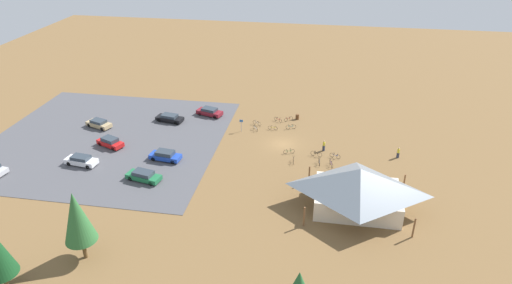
{
  "coord_description": "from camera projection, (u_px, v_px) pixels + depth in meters",
  "views": [
    {
      "loc": [
        -6.19,
        61.56,
        33.04
      ],
      "look_at": [
        3.81,
        2.25,
        1.2
      ],
      "focal_mm": 31.61,
      "sensor_mm": 36.0,
      "label": 1
    }
  ],
  "objects": [
    {
      "name": "car_blue_back_corner",
      "position": [
        165.0,
        156.0,
        65.29
      ],
      "size": [
        4.73,
        2.38,
        1.44
      ],
      "color": "#1E42B2",
      "rests_on": "parking_lot_asphalt"
    },
    {
      "name": "ground",
      "position": [
        283.0,
        144.0,
        70.01
      ],
      "size": [
        160.0,
        160.0,
        0.0
      ],
      "primitive_type": "plane",
      "color": "brown",
      "rests_on": "ground"
    },
    {
      "name": "car_red_inner_stall",
      "position": [
        110.0,
        142.0,
        68.94
      ],
      "size": [
        4.65,
        3.28,
        1.47
      ],
      "color": "red",
      "rests_on": "parking_lot_asphalt"
    },
    {
      "name": "bicycle_silver_lone_east",
      "position": [
        257.0,
        123.0,
        75.85
      ],
      "size": [
        1.55,
        0.93,
        0.79
      ],
      "color": "black",
      "rests_on": "ground"
    },
    {
      "name": "bicycle_white_edge_north",
      "position": [
        255.0,
        128.0,
        74.14
      ],
      "size": [
        1.06,
        1.44,
        0.79
      ],
      "color": "black",
      "rests_on": "ground"
    },
    {
      "name": "bicycle_blue_yard_front",
      "position": [
        335.0,
        156.0,
        66.04
      ],
      "size": [
        1.56,
        0.7,
        0.8
      ],
      "color": "black",
      "rests_on": "ground"
    },
    {
      "name": "bicycle_black_near_porch",
      "position": [
        316.0,
        154.0,
        66.46
      ],
      "size": [
        1.75,
        0.59,
        0.85
      ],
      "color": "black",
      "rests_on": "ground"
    },
    {
      "name": "trash_bin",
      "position": [
        297.0,
        117.0,
        77.9
      ],
      "size": [
        0.6,
        0.6,
        0.9
      ],
      "primitive_type": "cylinder",
      "color": "brown",
      "rests_on": "ground"
    },
    {
      "name": "bicycle_orange_lone_west",
      "position": [
        293.0,
        160.0,
        64.88
      ],
      "size": [
        0.48,
        1.69,
        0.84
      ],
      "color": "black",
      "rests_on": "ground"
    },
    {
      "name": "bicycle_silver_back_row",
      "position": [
        319.0,
        162.0,
        64.45
      ],
      "size": [
        0.48,
        1.69,
        0.82
      ],
      "color": "black",
      "rests_on": "ground"
    },
    {
      "name": "bicycle_yellow_yard_left",
      "position": [
        273.0,
        128.0,
        74.3
      ],
      "size": [
        1.64,
        0.48,
        0.81
      ],
      "color": "black",
      "rests_on": "ground"
    },
    {
      "name": "car_green_near_entry",
      "position": [
        144.0,
        176.0,
        60.46
      ],
      "size": [
        5.03,
        2.76,
        1.37
      ],
      "color": "#1E6B3D",
      "rests_on": "parking_lot_asphalt"
    },
    {
      "name": "parking_lot_asphalt",
      "position": [
        107.0,
        139.0,
        71.57
      ],
      "size": [
        35.92,
        34.45,
        0.05
      ],
      "primitive_type": "cube",
      "color": "#4C4C51",
      "rests_on": "ground"
    },
    {
      "name": "bicycle_purple_trailside",
      "position": [
        331.0,
        164.0,
        63.97
      ],
      "size": [
        0.6,
        1.71,
        0.89
      ],
      "color": "black",
      "rests_on": "ground"
    },
    {
      "name": "car_tan_mid_lot",
      "position": [
        99.0,
        124.0,
        74.91
      ],
      "size": [
        4.71,
        3.09,
        1.32
      ],
      "color": "tan",
      "rests_on": "parking_lot_asphalt"
    },
    {
      "name": "pine_midwest",
      "position": [
        77.0,
        217.0,
        45.14
      ],
      "size": [
        3.3,
        3.3,
        8.18
      ],
      "color": "brown",
      "rests_on": "ground"
    },
    {
      "name": "bike_pavilion",
      "position": [
        358.0,
        187.0,
        53.87
      ],
      "size": [
        12.49,
        9.48,
        5.58
      ],
      "color": "beige",
      "rests_on": "ground"
    },
    {
      "name": "bicycle_red_edge_south",
      "position": [
        288.0,
        119.0,
        77.29
      ],
      "size": [
        1.36,
        1.07,
        0.79
      ],
      "color": "black",
      "rests_on": "ground"
    },
    {
      "name": "visitor_by_pavilion",
      "position": [
        398.0,
        152.0,
        65.84
      ],
      "size": [
        0.37,
        0.36,
        1.7
      ],
      "color": "#2D3347",
      "rests_on": "ground"
    },
    {
      "name": "bicycle_teal_near_sign",
      "position": [
        291.0,
        127.0,
        74.52
      ],
      "size": [
        1.68,
        0.64,
        0.87
      ],
      "color": "black",
      "rests_on": "ground"
    },
    {
      "name": "bicycle_green_front_row",
      "position": [
        289.0,
        151.0,
        67.2
      ],
      "size": [
        1.64,
        0.6,
        0.78
      ],
      "color": "black",
      "rests_on": "ground"
    },
    {
      "name": "lot_sign",
      "position": [
        241.0,
        124.0,
        73.24
      ],
      "size": [
        0.56,
        0.08,
        2.2
      ],
      "color": "#99999E",
      "rests_on": "ground"
    },
    {
      "name": "visitor_at_bikes",
      "position": [
        324.0,
        145.0,
        67.7
      ],
      "size": [
        0.39,
        0.36,
        1.72
      ],
      "color": "#2D3347",
      "rests_on": "ground"
    },
    {
      "name": "car_black_end_stall",
      "position": [
        170.0,
        118.0,
        76.93
      ],
      "size": [
        4.9,
        2.62,
        1.27
      ],
      "color": "black",
      "rests_on": "parking_lot_asphalt"
    },
    {
      "name": "car_maroon_second_row",
      "position": [
        210.0,
        112.0,
        79.13
      ],
      "size": [
        4.89,
        3.04,
        1.37
      ],
      "color": "maroon",
      "rests_on": "parking_lot_asphalt"
    },
    {
      "name": "car_white_far_end",
      "position": [
        81.0,
        160.0,
        64.07
      ],
      "size": [
        4.77,
        2.28,
        1.4
      ],
      "color": "white",
      "rests_on": "parking_lot_asphalt"
    },
    {
      "name": "bicycle_red_by_bin",
      "position": [
        278.0,
        120.0,
        77.13
      ],
      "size": [
        1.43,
        1.02,
        0.78
      ],
      "color": "black",
      "rests_on": "ground"
    }
  ]
}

